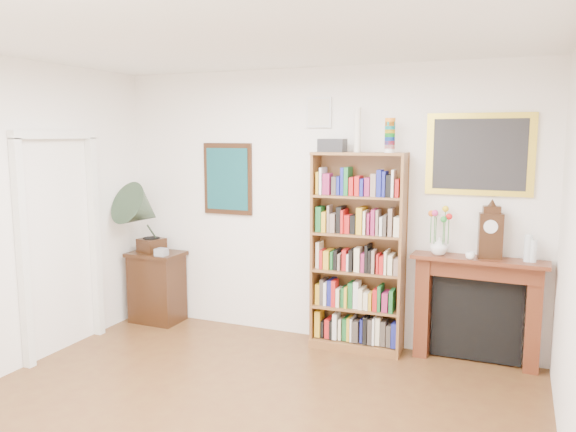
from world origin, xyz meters
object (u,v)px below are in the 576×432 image
Objects in this scene: fireplace at (477,302)px; bottle_right at (533,251)px; cd_stack at (161,252)px; bottle_left at (528,248)px; mantel_clock at (491,233)px; side_cabinet at (157,287)px; gramophone at (143,213)px; teacup at (470,256)px; flower_vase at (439,246)px; bookshelf at (358,241)px.

fireplace is 6.08× the size of bottle_right.
bottle_left is (3.71, 0.23, 0.29)m from cd_stack.
mantel_clock is at bearing -18.43° from fireplace.
side_cabinet is 0.88m from gramophone.
gramophone is at bearing -176.71° from bottle_left.
teacup is (3.46, 0.13, -0.22)m from gramophone.
flower_vase is 0.81m from bottle_right.
flower_vase is (2.95, 0.21, 0.25)m from cd_stack.
fireplace is 10.13× the size of cd_stack.
teacup is at bearing -170.73° from bottle_right.
cd_stack is (-2.17, -0.18, -0.25)m from bookshelf.
bottle_right is (0.36, -0.02, -0.13)m from mantel_clock.
flower_vase is at bearing 163.72° from teacup.
gramophone is at bearing -178.47° from bookshelf.
bookshelf is 1.06m from teacup.
flower_vase reaches higher than side_cabinet.
fireplace is at bearing 1.84° from bookshelf.
cd_stack is 3.77m from bottle_right.
gramophone is 0.48m from cd_stack.
bottle_right is at bearing 18.56° from gramophone.
bottle_left is (0.41, -0.04, 0.55)m from fireplace.
bookshelf reaches higher than side_cabinet.
teacup is at bearing -168.73° from bottle_left.
gramophone is 3.40× the size of bottle_left.
teacup is (-0.16, -0.11, -0.20)m from mantel_clock.
mantel_clock is at bearing 176.66° from bottle_right.
bookshelf is at bearing 172.49° from mantel_clock.
bottle_right is at bearing 9.27° from teacup.
fireplace is 0.63m from flower_vase.
bottle_right is (0.45, -0.05, 0.53)m from fireplace.
mantel_clock is 0.27m from teacup.
gramophone is at bearing -172.98° from fireplace.
mantel_clock is (3.62, 0.24, -0.02)m from gramophone.
flower_vase is (3.11, 0.09, 0.70)m from side_cabinet.
bookshelf reaches higher than bottle_right.
fireplace is 3.61m from gramophone.
side_cabinet is at bearing -178.38° from flower_vase.
cd_stack is at bearing -172.69° from fireplace.
fireplace is at bearing 63.05° from teacup.
cd_stack is 3.24m from teacup.
bookshelf is 0.77m from flower_vase.
fireplace is 0.66m from mantel_clock.
bottle_right reaches higher than side_cabinet.
cd_stack is 0.50× the size of bottle_left.
bottle_left is at bearing 18.75° from gramophone.
bottle_left is at bearing 1.97° from side_cabinet.
bookshelf reaches higher than cd_stack.
bottle_right is (0.81, 0.00, 0.01)m from flower_vase.
bottle_left is 0.05m from bottle_right.
side_cabinet is 0.49m from cd_stack.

